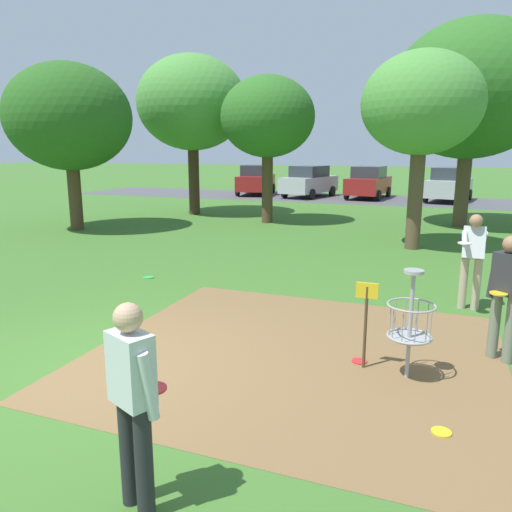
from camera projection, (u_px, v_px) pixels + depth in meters
The scene contains 19 objects.
ground_plane at pixel (92, 369), 6.35m from camera, with size 160.00×160.00×0.00m, color #3D6B28.
dirt_tee_pad at pixel (295, 353), 6.85m from camera, with size 5.49×5.12×0.01m, color brown.
disc_golf_basket at pixel (405, 320), 5.99m from camera, with size 0.98×0.58×1.39m.
player_foreground_watching at pixel (133, 397), 3.69m from camera, with size 0.49×0.45×1.71m.
player_throwing at pixel (506, 291), 6.43m from camera, with size 0.48×0.45×1.71m.
player_waiting_left at pixel (473, 255), 8.54m from camera, with size 0.49×1.10×1.71m.
frisbee_near_basket at pixel (359, 361), 6.56m from camera, with size 0.20×0.20×0.02m, color red.
frisbee_by_tee at pixel (149, 277), 10.86m from camera, with size 0.24×0.24×0.02m, color green.
frisbee_mid_grass at pixel (441, 432), 4.92m from camera, with size 0.20×0.20×0.02m, color gold.
tree_near_left at pixel (192, 104), 20.55m from camera, with size 4.61×4.61×6.66m.
tree_near_right at pixel (471, 91), 17.05m from camera, with size 5.56×5.56×7.18m.
tree_mid_center at pixel (69, 118), 16.60m from camera, with size 4.22×4.22×5.66m.
tree_mid_right at pixel (422, 105), 13.22m from camera, with size 3.26×3.26×5.40m.
tree_far_left at pixel (268, 118), 18.24m from camera, with size 3.53×3.53×5.49m.
parking_lot_strip at pixel (366, 199), 27.90m from camera, with size 36.00×6.00×0.01m, color #4C4C51.
parked_car_leftmost at pixel (256, 180), 30.71m from camera, with size 2.51×4.45×1.84m.
parked_car_center_left at pixel (309, 181), 29.09m from camera, with size 2.75×4.51×1.84m.
parked_car_center_right at pixel (369, 182), 28.32m from camera, with size 2.29×4.36×1.84m.
parked_car_rightmost at pixel (449, 184), 26.58m from camera, with size 2.54×4.46×1.84m.
Camera 1 is at (4.09, -4.74, 2.80)m, focal length 34.32 mm.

